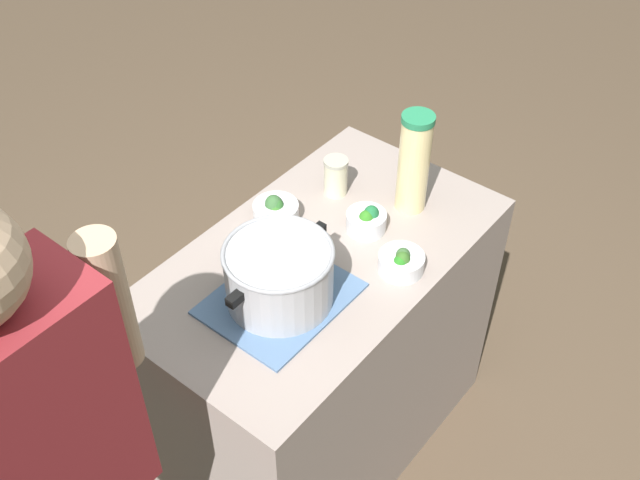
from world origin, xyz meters
TOP-DOWN VIEW (x-y plane):
  - ground_plane at (0.00, 0.00)m, footprint 8.00×8.00m
  - counter_slab at (0.00, 0.00)m, footprint 1.05×0.60m
  - dish_cloth at (0.19, 0.03)m, footprint 0.36×0.29m
  - cooking_pot at (0.19, 0.03)m, footprint 0.34×0.27m
  - lemonade_pitcher at (-0.32, 0.07)m, footprint 0.09×0.09m
  - mason_jar at (-0.23, -0.13)m, footprint 0.07×0.07m
  - broccoli_bowl_front at (-0.03, -0.18)m, footprint 0.13×0.13m
  - broccoli_bowl_center at (-0.16, 0.04)m, footprint 0.11×0.11m
  - broccoli_bowl_back at (-0.08, 0.20)m, footprint 0.12×0.12m

SIDE VIEW (x-z plane):
  - ground_plane at x=0.00m, z-range 0.00..0.00m
  - counter_slab at x=0.00m, z-range 0.00..0.86m
  - dish_cloth at x=0.19m, z-range 0.86..0.86m
  - broccoli_bowl_back at x=-0.08m, z-range 0.85..0.92m
  - broccoli_bowl_center at x=-0.16m, z-range 0.85..0.93m
  - broccoli_bowl_front at x=-0.03m, z-range 0.85..0.93m
  - mason_jar at x=-0.23m, z-range 0.86..0.97m
  - cooking_pot at x=0.19m, z-range 0.87..1.03m
  - lemonade_pitcher at x=-0.32m, z-range 0.86..1.16m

